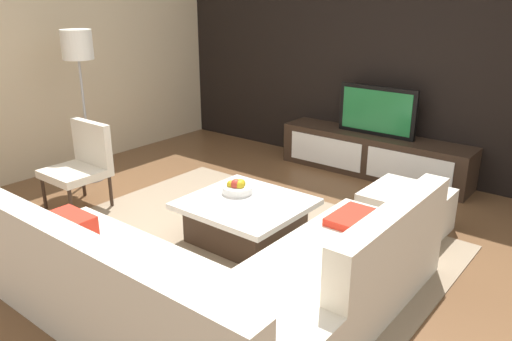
{
  "coord_description": "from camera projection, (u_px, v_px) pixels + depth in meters",
  "views": [
    {
      "loc": [
        2.49,
        -3.01,
        2.11
      ],
      "look_at": [
        -0.29,
        0.48,
        0.52
      ],
      "focal_mm": 35.31,
      "sensor_mm": 36.0,
      "label": 1
    }
  ],
  "objects": [
    {
      "name": "sectional_couch",
      "position": [
        225.0,
        284.0,
        3.35
      ],
      "size": [
        2.47,
        2.37,
        0.79
      ],
      "color": "beige",
      "rests_on": "ground"
    },
    {
      "name": "television",
      "position": [
        377.0,
        111.0,
        5.89
      ],
      "size": [
        0.96,
        0.06,
        0.58
      ],
      "color": "black",
      "rests_on": "media_console"
    },
    {
      "name": "side_wall_left",
      "position": [
        49.0,
        55.0,
        5.95
      ],
      "size": [
        0.12,
        5.2,
        2.8
      ],
      "primitive_type": "cube",
      "color": "beige",
      "rests_on": "ground"
    },
    {
      "name": "fruit_bowl",
      "position": [
        237.0,
        187.0,
        4.56
      ],
      "size": [
        0.28,
        0.28,
        0.14
      ],
      "color": "silver",
      "rests_on": "coffee_table"
    },
    {
      "name": "floor_lamp",
      "position": [
        78.0,
        54.0,
        5.51
      ],
      "size": [
        0.33,
        0.33,
        1.73
      ],
      "color": "#A5A5AA",
      "rests_on": "ground"
    },
    {
      "name": "accent_chair_near",
      "position": [
        82.0,
        160.0,
        5.12
      ],
      "size": [
        0.57,
        0.54,
        0.87
      ],
      "rotation": [
        0.0,
        0.0,
        -0.15
      ],
      "color": "#332319",
      "rests_on": "ground"
    },
    {
      "name": "media_console",
      "position": [
        373.0,
        155.0,
        6.07
      ],
      "size": [
        2.33,
        0.49,
        0.5
      ],
      "color": "#332319",
      "rests_on": "ground"
    },
    {
      "name": "coffee_table",
      "position": [
        246.0,
        220.0,
        4.46
      ],
      "size": [
        1.02,
        0.95,
        0.38
      ],
      "color": "#332319",
      "rests_on": "ground"
    },
    {
      "name": "area_rug",
      "position": [
        239.0,
        244.0,
        4.45
      ],
      "size": [
        3.4,
        2.56,
        0.01
      ],
      "primitive_type": "cube",
      "color": "gray",
      "rests_on": "ground"
    },
    {
      "name": "ground_plane",
      "position": [
        248.0,
        248.0,
        4.39
      ],
      "size": [
        14.0,
        14.0,
        0.0
      ],
      "primitive_type": "plane",
      "color": "brown"
    },
    {
      "name": "ottoman",
      "position": [
        406.0,
        212.0,
        4.62
      ],
      "size": [
        0.7,
        0.7,
        0.4
      ],
      "primitive_type": "cube",
      "color": "beige",
      "rests_on": "ground"
    },
    {
      "name": "feature_wall_back",
      "position": [
        393.0,
        56.0,
        5.91
      ],
      "size": [
        6.4,
        0.12,
        2.8
      ],
      "primitive_type": "cube",
      "color": "black",
      "rests_on": "ground"
    }
  ]
}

